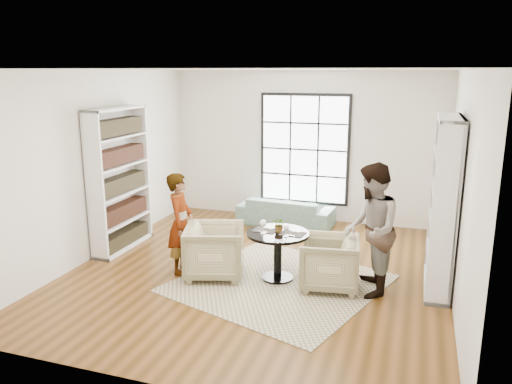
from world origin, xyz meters
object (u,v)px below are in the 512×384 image
(armchair_right, at_px, (329,263))
(flower_centerpiece, at_px, (280,225))
(person_left, at_px, (180,223))
(wine_glass_left, at_px, (263,224))
(armchair_left, at_px, (215,251))
(person_right, at_px, (371,230))
(sofa, at_px, (286,211))
(wine_glass_right, at_px, (286,228))
(pedestal_table, at_px, (278,245))

(armchair_right, height_order, flower_centerpiece, flower_centerpiece)
(person_left, distance_m, wine_glass_left, 1.29)
(armchair_left, xyz_separation_m, armchair_right, (1.68, 0.12, -0.02))
(armchair_left, relative_size, armchair_right, 1.06)
(person_left, xyz_separation_m, wine_glass_left, (1.28, 0.04, 0.11))
(person_right, bearing_deg, sofa, -154.33)
(armchair_left, xyz_separation_m, flower_centerpiece, (0.93, 0.19, 0.44))
(person_left, height_order, wine_glass_left, person_left)
(armchair_right, distance_m, wine_glass_right, 0.77)
(flower_centerpiece, bearing_deg, person_left, -172.64)
(pedestal_table, relative_size, wine_glass_right, 5.17)
(armchair_left, height_order, wine_glass_left, wine_glass_left)
(armchair_right, height_order, wine_glass_left, wine_glass_left)
(armchair_left, bearing_deg, wine_glass_left, -104.15)
(pedestal_table, height_order, sofa, pedestal_table)
(armchair_left, distance_m, wine_glass_left, 0.88)
(person_right, bearing_deg, pedestal_table, -101.67)
(pedestal_table, distance_m, armchair_right, 0.78)
(armchair_right, bearing_deg, pedestal_table, -101.33)
(person_left, xyz_separation_m, wine_glass_right, (1.63, 0.02, 0.08))
(pedestal_table, xyz_separation_m, wine_glass_left, (-0.19, -0.13, 0.35))
(pedestal_table, bearing_deg, sofa, 102.57)
(wine_glass_right, distance_m, flower_centerpiece, 0.22)
(sofa, xyz_separation_m, person_right, (1.90, -2.68, 0.63))
(pedestal_table, distance_m, wine_glass_right, 0.39)
(wine_glass_right, bearing_deg, flower_centerpiece, 129.68)
(pedestal_table, xyz_separation_m, armchair_right, (0.76, -0.05, -0.16))
(armchair_right, xyz_separation_m, flower_centerpiece, (-0.74, 0.07, 0.46))
(armchair_left, distance_m, person_left, 0.66)
(armchair_right, bearing_deg, person_left, -94.65)
(armchair_left, height_order, person_right, person_right)
(wine_glass_right, xyz_separation_m, flower_centerpiece, (-0.14, 0.17, -0.01))
(armchair_right, bearing_deg, wine_glass_right, -87.99)
(wine_glass_left, xyz_separation_m, flower_centerpiece, (0.20, 0.15, -0.04))
(pedestal_table, relative_size, person_right, 0.50)
(pedestal_table, relative_size, sofa, 0.48)
(wine_glass_left, bearing_deg, flower_centerpiece, 35.96)
(person_left, distance_m, person_right, 2.78)
(pedestal_table, bearing_deg, person_left, -173.37)
(pedestal_table, height_order, flower_centerpiece, flower_centerpiece)
(person_left, xyz_separation_m, flower_centerpiece, (1.48, 0.19, 0.07))
(person_right, height_order, wine_glass_left, person_right)
(person_left, relative_size, wine_glass_right, 8.74)
(sofa, xyz_separation_m, wine_glass_left, (0.40, -2.76, 0.60))
(person_right, xyz_separation_m, wine_glass_right, (-1.15, -0.10, -0.06))
(armchair_right, xyz_separation_m, wine_glass_right, (-0.60, -0.10, 0.48))
(sofa, height_order, person_right, person_right)
(wine_glass_right, bearing_deg, person_left, -179.29)
(armchair_right, bearing_deg, armchair_left, -93.61)
(pedestal_table, relative_size, armchair_right, 1.12)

